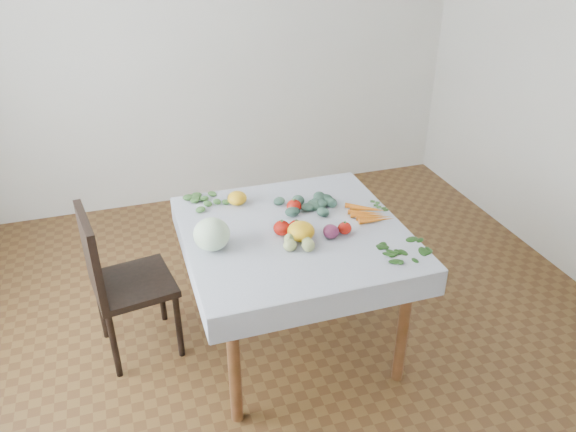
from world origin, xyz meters
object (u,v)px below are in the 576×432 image
object	(u,v)px
table	(294,247)
heirloom_back	(237,198)
cabbage	(212,234)
carrot_bunch	(369,214)
chair	(116,276)

from	to	relation	value
table	heirloom_back	distance (m)	0.45
table	cabbage	size ratio (longest dim) A/B	5.60
heirloom_back	carrot_bunch	bearing A→B (deg)	-28.67
table	chair	bearing A→B (deg)	166.36
table	chair	world-z (taller)	chair
chair	cabbage	distance (m)	0.64
chair	heirloom_back	distance (m)	0.77
cabbage	carrot_bunch	world-z (taller)	cabbage
chair	cabbage	bearing A→B (deg)	-28.82
cabbage	carrot_bunch	bearing A→B (deg)	3.92
heirloom_back	carrot_bunch	distance (m)	0.73
table	heirloom_back	size ratio (longest dim) A/B	9.22
table	carrot_bunch	world-z (taller)	carrot_bunch
carrot_bunch	table	bearing A→B (deg)	-177.76
carrot_bunch	heirloom_back	bearing A→B (deg)	151.33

